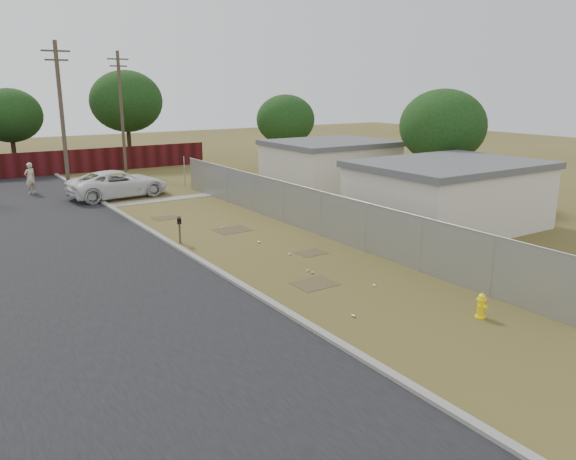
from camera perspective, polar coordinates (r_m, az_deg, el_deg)
ground at (r=23.34m, az=-2.89°, el=-1.63°), size 120.00×120.00×0.00m
street at (r=28.53m, az=-23.21°, el=0.21°), size 15.10×60.00×0.12m
chainlink_fence at (r=25.62m, az=1.94°, el=1.68°), size 0.10×27.06×2.02m
privacy_fence at (r=45.03m, az=-26.39°, el=5.85°), size 30.00×0.12×1.80m
utility_poles at (r=40.80m, az=-22.88°, el=10.85°), size 12.60×8.24×9.00m
houses at (r=31.17m, az=9.67°, el=5.20°), size 9.30×17.24×3.10m
horizon_trees at (r=44.66m, az=-17.83°, el=11.41°), size 33.32×31.94×7.78m
fire_hydrant at (r=17.06m, az=19.03°, el=-7.31°), size 0.36×0.37×0.76m
mailbox at (r=23.92m, az=-10.99°, el=0.74°), size 0.32×0.49×1.14m
pickup_truck at (r=34.94m, az=-16.85°, el=4.51°), size 6.08×3.28×1.62m
pedestrian at (r=38.06m, az=-24.72°, el=4.81°), size 0.83×0.71×1.92m
scattered_litter at (r=20.98m, az=0.80°, el=-3.35°), size 2.30×11.55×0.07m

